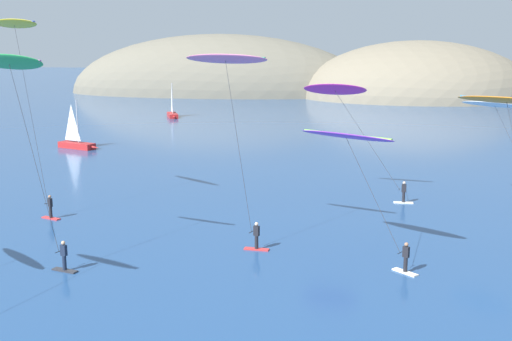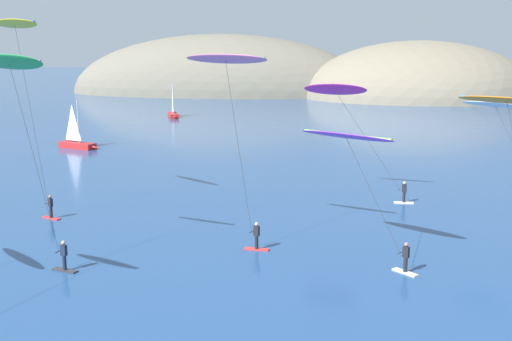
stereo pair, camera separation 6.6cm
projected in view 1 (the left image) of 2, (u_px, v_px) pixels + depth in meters
The scene contains 10 objects.
headland_island at pixel (309, 95), 152.63m from camera, with size 109.83×46.97×28.68m.
sailboat_near at pixel (79, 143), 75.02m from camera, with size 5.84×3.16×5.70m.
sailboat_far at pixel (173, 114), 106.37m from camera, with size 3.15×5.84×5.70m.
kitesurfer_pink at pixel (228, 76), 37.29m from camera, with size 5.58×3.09×11.62m.
kitesurfer_white at pixel (498, 112), 46.80m from camera, with size 6.64×5.32×8.05m.
kitesurfer_magenta at pixel (340, 97), 49.64m from camera, with size 8.83×2.40×9.17m.
kitesurfer_green at pixel (14, 80), 33.99m from camera, with size 6.10×2.69×11.68m.
kitesurfer_orange at pixel (509, 112), 36.20m from camera, with size 5.59×4.33×9.28m.
kitesurfer_yellow at pixel (17, 37), 44.87m from camera, with size 6.43×4.75×13.88m.
kitesurfer_purple at pixel (350, 144), 35.63m from camera, with size 7.00×5.13×7.38m.
Camera 1 is at (1.83, -11.04, 12.15)m, focal length 45.00 mm.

